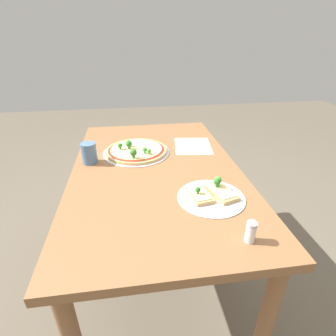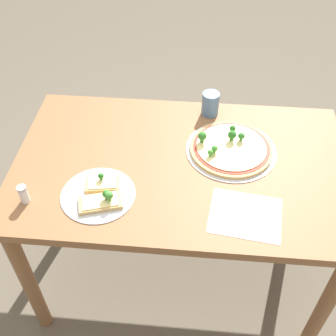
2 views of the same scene
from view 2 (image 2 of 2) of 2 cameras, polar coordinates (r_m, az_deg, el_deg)
name	(u,v)px [view 2 (image 2 of 2)]	position (r m, az deg, el deg)	size (l,w,h in m)	color
ground_plane	(178,267)	(2.24, 1.37, -13.32)	(8.00, 8.00, 0.00)	brown
dining_table	(181,180)	(1.72, 1.75, -1.67)	(1.31, 0.81, 0.76)	brown
pizza_tray_whole	(231,148)	(1.71, 8.47, 2.70)	(0.36, 0.36, 0.07)	silver
pizza_tray_slice	(101,194)	(1.54, -9.13, -3.51)	(0.27, 0.27, 0.07)	silver
drinking_cup	(210,104)	(1.86, 5.76, 8.65)	(0.07, 0.07, 0.11)	#4C7099
condiment_shaker	(23,194)	(1.57, -19.00, -3.37)	(0.03, 0.03, 0.07)	silver
paper_menu	(245,215)	(1.49, 10.44, -6.29)	(0.25, 0.20, 0.00)	white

